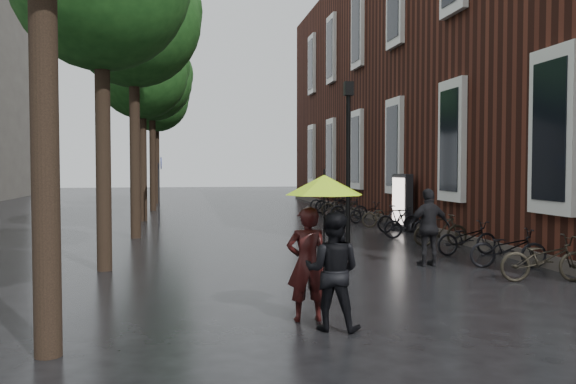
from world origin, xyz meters
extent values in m
plane|color=black|center=(0.00, 0.00, 0.00)|extent=(120.00, 120.00, 0.00)
cube|color=#38160F|center=(10.50, 19.50, 6.00)|extent=(10.00, 33.00, 12.00)
cube|color=silver|center=(5.45, 5.50, 3.00)|extent=(0.25, 1.60, 3.60)
cube|color=black|center=(5.35, 5.50, 3.00)|extent=(0.10, 1.20, 3.00)
cube|color=silver|center=(5.45, 10.50, 3.00)|extent=(0.25, 1.60, 3.60)
cube|color=black|center=(5.35, 10.50, 3.00)|extent=(0.10, 1.20, 3.00)
cube|color=silver|center=(5.45, 15.50, 3.00)|extent=(0.25, 1.60, 3.60)
cube|color=black|center=(5.35, 15.50, 3.00)|extent=(0.10, 1.20, 3.00)
cube|color=silver|center=(5.45, 20.50, 3.00)|extent=(0.25, 1.60, 3.60)
cube|color=black|center=(5.35, 20.50, 3.00)|extent=(0.10, 1.20, 3.00)
cube|color=silver|center=(5.45, 20.50, 8.50)|extent=(0.25, 1.60, 3.60)
cube|color=black|center=(5.35, 20.50, 8.50)|extent=(0.10, 1.20, 3.00)
cube|color=silver|center=(5.45, 25.50, 3.00)|extent=(0.25, 1.60, 3.60)
cube|color=black|center=(5.35, 25.50, 3.00)|extent=(0.10, 1.20, 3.00)
cube|color=silver|center=(5.45, 25.50, 8.50)|extent=(0.25, 1.60, 3.60)
cube|color=black|center=(5.35, 25.50, 8.50)|extent=(0.10, 1.20, 3.00)
cube|color=silver|center=(5.45, 30.50, 3.00)|extent=(0.25, 1.60, 3.60)
cube|color=black|center=(5.35, 30.50, 3.00)|extent=(0.10, 1.20, 3.00)
cube|color=silver|center=(5.45, 30.50, 8.50)|extent=(0.25, 1.60, 3.60)
cube|color=black|center=(5.35, 30.50, 8.50)|extent=(0.10, 1.20, 3.00)
cube|color=#3F3833|center=(5.60, 19.50, 0.15)|extent=(0.40, 33.00, 0.30)
cylinder|color=black|center=(-4.00, 1.00, 2.34)|extent=(0.32, 0.32, 4.68)
cylinder|color=black|center=(-4.10, 7.00, 2.25)|extent=(0.32, 0.32, 4.51)
cylinder|color=black|center=(-3.90, 13.00, 2.48)|extent=(0.32, 0.32, 4.95)
cylinder|color=black|center=(-4.05, 19.00, 2.20)|extent=(0.32, 0.32, 4.40)
cylinder|color=black|center=(-3.95, 25.00, 2.39)|extent=(0.32, 0.32, 4.79)
cylinder|color=black|center=(-4.00, 31.00, 2.28)|extent=(0.32, 0.32, 4.57)
imported|color=black|center=(-0.66, 2.12, 0.83)|extent=(0.61, 0.40, 1.66)
imported|color=black|center=(-0.41, 1.58, 0.81)|extent=(0.97, 0.88, 1.62)
cylinder|color=black|center=(-0.47, 1.87, 1.27)|extent=(0.02, 0.02, 1.42)
cone|color=#B3EF19|center=(-0.47, 1.87, 1.98)|extent=(1.12, 1.12, 0.28)
cylinder|color=black|center=(-0.47, 1.87, 2.16)|extent=(0.02, 0.02, 0.08)
imported|color=black|center=(3.00, 6.41, 0.87)|extent=(1.06, 0.54, 1.74)
imported|color=black|center=(4.47, 4.26, 0.46)|extent=(1.81, 0.83, 0.92)
imported|color=black|center=(4.62, 5.86, 0.44)|extent=(1.76, 0.94, 0.88)
imported|color=black|center=(4.61, 7.81, 0.43)|extent=(1.68, 0.70, 0.86)
imported|color=black|center=(4.64, 9.49, 0.47)|extent=(1.57, 0.49, 0.94)
imported|color=black|center=(4.40, 11.39, 0.45)|extent=(1.53, 0.54, 0.90)
imported|color=black|center=(4.74, 13.12, 0.46)|extent=(1.57, 0.54, 0.93)
imported|color=black|center=(4.80, 14.76, 0.43)|extent=(1.73, 0.85, 0.87)
imported|color=black|center=(4.70, 16.61, 0.41)|extent=(1.66, 0.90, 0.83)
imported|color=black|center=(4.40, 18.16, 0.47)|extent=(1.61, 0.78, 0.93)
imported|color=black|center=(4.49, 19.91, 0.47)|extent=(1.78, 0.62, 0.93)
imported|color=black|center=(4.49, 21.58, 0.52)|extent=(1.78, 0.82, 1.03)
imported|color=black|center=(4.68, 23.37, 0.45)|extent=(1.72, 0.64, 0.89)
cube|color=black|center=(5.15, 13.87, 0.98)|extent=(0.27, 1.31, 1.97)
cube|color=white|center=(5.00, 13.87, 1.03)|extent=(0.04, 1.10, 1.61)
cylinder|color=black|center=(1.93, 9.32, 2.10)|extent=(0.13, 0.13, 4.20)
cube|color=black|center=(1.93, 9.32, 4.31)|extent=(0.23, 0.23, 0.37)
sphere|color=#FFE5B2|center=(1.93, 9.32, 4.31)|extent=(0.19, 0.19, 0.19)
cylinder|color=#262628|center=(-3.37, 17.55, 1.18)|extent=(0.06, 0.06, 2.36)
cylinder|color=navy|center=(-3.27, 17.55, 2.36)|extent=(0.03, 0.47, 0.47)
camera|label=1|loc=(-2.41, -6.46, 2.24)|focal=38.00mm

